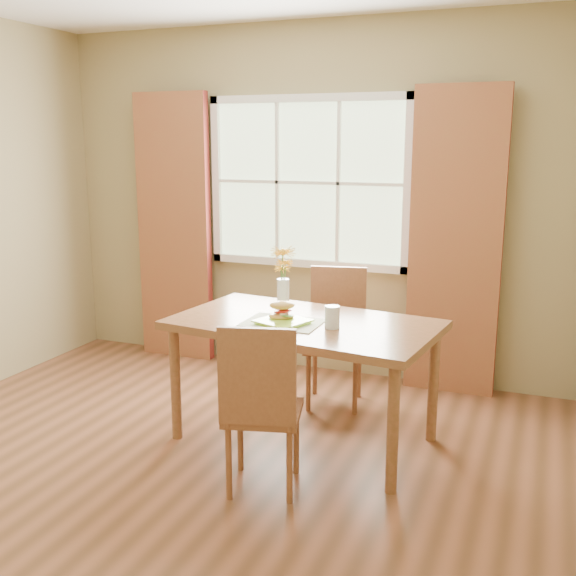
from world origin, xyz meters
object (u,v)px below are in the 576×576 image
Objects in this scene: flower_vase at (283,272)px; croissant_sandwich at (282,311)px; chair_near at (261,402)px; water_glass at (332,318)px; chair_far at (336,329)px; dining_table at (304,334)px.

croissant_sandwich is at bearing -69.39° from flower_vase.
chair_near is 7.17× the size of water_glass.
chair_near is at bearing -74.97° from flower_vase.
chair_far is 0.87m from water_glass.
chair_near is at bearing -81.39° from dining_table.
water_glass is (0.22, -0.79, 0.30)m from chair_far.
dining_table is 0.26m from water_glass.
chair_near is 1.08m from flower_vase.
croissant_sandwich is 1.40× the size of water_glass.
dining_table is 12.70× the size of water_glass.
flower_vase is (-0.23, 0.23, 0.32)m from dining_table.
water_glass is at bearing -36.17° from flower_vase.
flower_vase reaches higher than chair_far.
chair_far is 7.28× the size of water_glass.
flower_vase is (-0.25, 0.93, 0.49)m from chair_near.
flower_vase is (-0.21, -0.47, 0.48)m from chair_far.
croissant_sandwich is 0.31m from water_glass.
chair_near reaches higher than croissant_sandwich.
flower_vase is at bearing 86.67° from croissant_sandwich.
water_glass is at bearing 58.88° from chair_near.
chair_near is at bearing -106.51° from water_glass.
water_glass is 0.32× the size of flower_vase.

